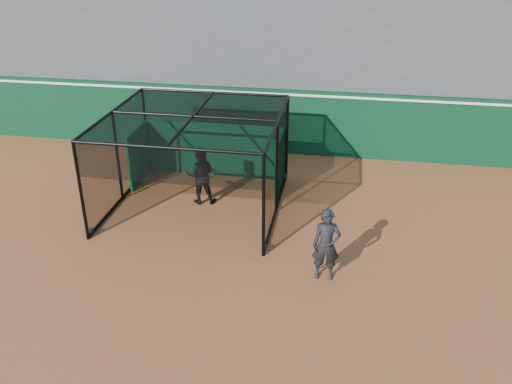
# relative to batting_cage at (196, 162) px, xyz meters

# --- Properties ---
(ground) EXTENTS (120.00, 120.00, 0.00)m
(ground) POSITION_rel_batting_cage_xyz_m (1.19, -3.56, -1.47)
(ground) COLOR brown
(ground) RESTS_ON ground
(outfield_wall) EXTENTS (50.00, 0.50, 2.50)m
(outfield_wall) POSITION_rel_batting_cage_xyz_m (1.19, 4.94, -0.18)
(outfield_wall) COLOR #09361D
(outfield_wall) RESTS_ON ground
(grandstand) EXTENTS (50.00, 7.85, 8.95)m
(grandstand) POSITION_rel_batting_cage_xyz_m (1.19, 8.71, 3.01)
(grandstand) COLOR #4C4C4F
(grandstand) RESTS_ON ground
(batting_cage) EXTENTS (5.11, 5.12, 2.94)m
(batting_cage) POSITION_rel_batting_cage_xyz_m (0.00, 0.00, 0.00)
(batting_cage) COLOR black
(batting_cage) RESTS_ON ground
(batter) EXTENTS (1.04, 0.89, 1.86)m
(batter) POSITION_rel_batting_cage_xyz_m (0.07, 0.24, -0.54)
(batter) COLOR black
(batter) RESTS_ON ground
(on_deck_player) EXTENTS (0.73, 0.51, 1.90)m
(on_deck_player) POSITION_rel_batting_cage_xyz_m (4.18, -3.25, -0.52)
(on_deck_player) COLOR black
(on_deck_player) RESTS_ON ground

